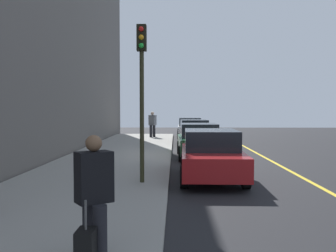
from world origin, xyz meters
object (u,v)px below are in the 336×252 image
(parked_car_green, at_px, (199,140))
(traffic_light_pole, at_px, (142,76))
(pedestrian_grey_coat, at_px, (152,124))
(pedestrian_black_coat, at_px, (94,194))
(parked_car_red, at_px, (211,155))
(parked_car_charcoal, at_px, (194,132))
(rolling_suitcase, at_px, (86,252))
(parked_car_silver, at_px, (190,128))

(parked_car_green, height_order, traffic_light_pole, traffic_light_pole)
(pedestrian_grey_coat, distance_m, pedestrian_black_coat, 22.38)
(pedestrian_black_coat, xyz_separation_m, traffic_light_pole, (-5.40, 0.15, 2.02))
(parked_car_red, relative_size, pedestrian_grey_coat, 2.40)
(pedestrian_black_coat, relative_size, traffic_light_pole, 0.39)
(parked_car_charcoal, height_order, pedestrian_grey_coat, pedestrian_grey_coat)
(rolling_suitcase, bearing_deg, pedestrian_grey_coat, -178.56)
(parked_car_red, bearing_deg, rolling_suitcase, -17.09)
(parked_car_red, distance_m, pedestrian_black_coat, 7.10)
(parked_car_red, xyz_separation_m, pedestrian_grey_coat, (-15.62, -2.77, 0.37))
(rolling_suitcase, bearing_deg, traffic_light_pole, 178.32)
(parked_car_red, bearing_deg, pedestrian_grey_coat, -169.96)
(pedestrian_black_coat, bearing_deg, parked_car_green, 170.02)
(parked_car_charcoal, relative_size, pedestrian_black_coat, 2.64)
(parked_car_charcoal, distance_m, rolling_suitcase, 18.83)
(parked_car_silver, xyz_separation_m, parked_car_red, (16.94, 0.01, 0.00))
(parked_car_red, distance_m, pedestrian_grey_coat, 15.87)
(traffic_light_pole, bearing_deg, pedestrian_grey_coat, -177.50)
(pedestrian_grey_coat, bearing_deg, parked_car_charcoal, 34.75)
(pedestrian_grey_coat, xyz_separation_m, pedestrian_black_coat, (22.37, 0.59, -0.09))
(parked_car_silver, distance_m, parked_car_green, 11.62)
(parked_car_red, bearing_deg, traffic_light_pole, -56.25)
(parked_car_silver, height_order, parked_car_green, same)
(parked_car_silver, height_order, pedestrian_black_coat, pedestrian_black_coat)
(parked_car_silver, bearing_deg, parked_car_red, 0.02)
(traffic_light_pole, bearing_deg, parked_car_charcoal, 170.83)
(parked_car_silver, distance_m, pedestrian_black_coat, 23.79)
(parked_car_charcoal, height_order, parked_car_green, same)
(parked_car_silver, height_order, traffic_light_pole, traffic_light_pole)
(parked_car_charcoal, xyz_separation_m, pedestrian_black_coat, (18.30, -2.23, 0.28))
(parked_car_silver, relative_size, traffic_light_pole, 0.98)
(parked_car_green, distance_m, rolling_suitcase, 12.65)
(parked_car_silver, bearing_deg, pedestrian_grey_coat, -64.45)
(pedestrian_grey_coat, xyz_separation_m, traffic_light_pole, (16.98, 0.74, 1.93))
(parked_car_charcoal, bearing_deg, parked_car_green, -0.98)
(parked_car_silver, relative_size, pedestrian_grey_coat, 2.29)
(parked_car_charcoal, bearing_deg, rolling_suitcase, -6.87)
(parked_car_silver, height_order, parked_car_red, same)
(parked_car_silver, height_order, rolling_suitcase, parked_car_silver)
(parked_car_silver, distance_m, pedestrian_grey_coat, 3.08)
(parked_car_green, height_order, pedestrian_grey_coat, pedestrian_grey_coat)
(parked_car_silver, relative_size, parked_car_green, 1.00)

